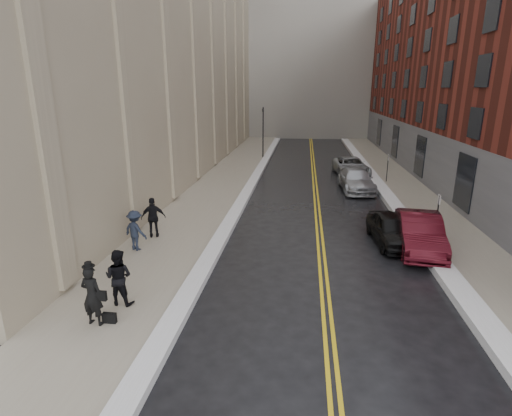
% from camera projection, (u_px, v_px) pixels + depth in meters
% --- Properties ---
extents(ground, '(160.00, 160.00, 0.00)m').
position_uv_depth(ground, '(247.00, 322.00, 12.36)').
color(ground, black).
rests_on(ground, ground).
extents(sidewalk_left, '(4.00, 64.00, 0.15)m').
position_uv_depth(sidewalk_left, '(216.00, 190.00, 28.08)').
color(sidewalk_left, gray).
rests_on(sidewalk_left, ground).
extents(sidewalk_right, '(3.00, 64.00, 0.15)m').
position_uv_depth(sidewalk_right, '(414.00, 196.00, 26.53)').
color(sidewalk_right, gray).
rests_on(sidewalk_right, ground).
extents(lane_stripe_a, '(0.12, 64.00, 0.01)m').
position_uv_depth(lane_stripe_a, '(314.00, 194.00, 27.31)').
color(lane_stripe_a, gold).
rests_on(lane_stripe_a, ground).
extents(lane_stripe_b, '(0.12, 64.00, 0.01)m').
position_uv_depth(lane_stripe_b, '(318.00, 194.00, 27.28)').
color(lane_stripe_b, gold).
rests_on(lane_stripe_b, ground).
extents(snow_ridge_left, '(0.70, 60.80, 0.26)m').
position_uv_depth(snow_ridge_left, '(248.00, 191.00, 27.80)').
color(snow_ridge_left, white).
rests_on(snow_ridge_left, ground).
extents(snow_ridge_right, '(0.85, 60.80, 0.30)m').
position_uv_depth(snow_ridge_right, '(386.00, 194.00, 26.72)').
color(snow_ridge_right, white).
rests_on(snow_ridge_right, ground).
extents(traffic_signal, '(0.18, 0.15, 5.20)m').
position_uv_depth(traffic_signal, '(263.00, 129.00, 40.32)').
color(traffic_signal, black).
rests_on(traffic_signal, ground).
extents(parking_sign_near, '(0.06, 0.35, 2.23)m').
position_uv_depth(parking_sign_near, '(437.00, 213.00, 18.68)').
color(parking_sign_near, black).
rests_on(parking_sign_near, ground).
extents(parking_sign_far, '(0.06, 0.35, 2.23)m').
position_uv_depth(parking_sign_far, '(388.00, 166.00, 30.09)').
color(parking_sign_far, black).
rests_on(parking_sign_far, ground).
extents(car_black, '(2.03, 4.25, 1.40)m').
position_uv_depth(car_black, '(392.00, 229.00, 18.43)').
color(car_black, black).
rests_on(car_black, ground).
extents(car_maroon, '(2.28, 5.11, 1.63)m').
position_uv_depth(car_maroon, '(419.00, 233.00, 17.68)').
color(car_maroon, '#430C14').
rests_on(car_maroon, ground).
extents(car_silver_near, '(2.46, 5.33, 1.51)m').
position_uv_depth(car_silver_near, '(356.00, 180.00, 28.23)').
color(car_silver_near, '#A4A7AC').
rests_on(car_silver_near, ground).
extents(car_silver_far, '(3.01, 5.60, 1.50)m').
position_uv_depth(car_silver_far, '(351.00, 167.00, 33.10)').
color(car_silver_far, '#9FA2A6').
rests_on(car_silver_far, ground).
extents(pedestrian_main, '(0.74, 0.54, 1.88)m').
position_uv_depth(pedestrian_main, '(92.00, 296.00, 11.73)').
color(pedestrian_main, black).
rests_on(pedestrian_main, sidewalk_left).
extents(pedestrian_a, '(0.97, 0.78, 1.88)m').
position_uv_depth(pedestrian_a, '(119.00, 277.00, 12.88)').
color(pedestrian_a, black).
rests_on(pedestrian_a, sidewalk_left).
extents(pedestrian_b, '(1.32, 1.05, 1.79)m').
position_uv_depth(pedestrian_b, '(135.00, 230.00, 17.28)').
color(pedestrian_b, '#1A202F').
rests_on(pedestrian_b, sidewalk_left).
extents(pedestrian_c, '(1.22, 0.80, 1.92)m').
position_uv_depth(pedestrian_c, '(153.00, 217.00, 18.79)').
color(pedestrian_c, black).
rests_on(pedestrian_c, sidewalk_left).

